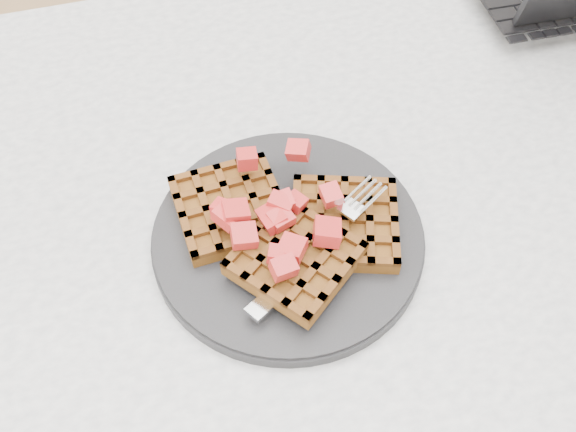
{
  "coord_description": "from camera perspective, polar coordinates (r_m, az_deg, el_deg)",
  "views": [
    {
      "loc": [
        -0.17,
        -0.34,
        1.24
      ],
      "look_at": [
        -0.08,
        -0.02,
        0.79
      ],
      "focal_mm": 40.0,
      "sensor_mm": 36.0,
      "label": 1
    }
  ],
  "objects": [
    {
      "name": "strawberry_pile",
      "position": [
        0.55,
        0.0,
        0.86
      ],
      "size": [
        0.15,
        0.15,
        0.02
      ],
      "primitive_type": null,
      "color": "#A11315",
      "rests_on": "waffles"
    },
    {
      "name": "fork",
      "position": [
        0.56,
        3.47,
        -2.51
      ],
      "size": [
        0.16,
        0.12,
        0.02
      ],
      "primitive_type": null,
      "rotation": [
        0.0,
        0.0,
        -1.0
      ],
      "color": "silver",
      "rests_on": "plate"
    },
    {
      "name": "waffles",
      "position": [
        0.57,
        0.12,
        -1.05
      ],
      "size": [
        0.21,
        0.19,
        0.03
      ],
      "color": "brown",
      "rests_on": "plate"
    },
    {
      "name": "plate",
      "position": [
        0.59,
        0.0,
        -1.83
      ],
      "size": [
        0.25,
        0.25,
        0.02
      ],
      "primitive_type": "cylinder",
      "color": "black",
      "rests_on": "table"
    },
    {
      "name": "table",
      "position": [
        0.72,
        5.67,
        -4.46
      ],
      "size": [
        1.2,
        0.8,
        0.75
      ],
      "color": "silver",
      "rests_on": "ground"
    }
  ]
}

